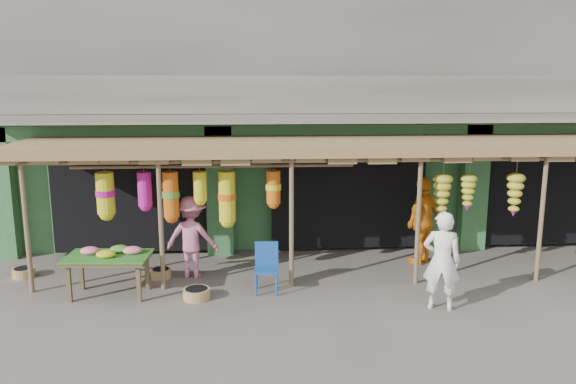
{
  "coord_description": "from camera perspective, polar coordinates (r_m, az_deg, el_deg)",
  "views": [
    {
      "loc": [
        -2.25,
        -10.71,
        3.98
      ],
      "look_at": [
        -1.49,
        1.0,
        1.66
      ],
      "focal_mm": 35.0,
      "sensor_mm": 36.0,
      "label": 1
    }
  ],
  "objects": [
    {
      "name": "ground",
      "position": [
        11.65,
        7.75,
        -8.92
      ],
      "size": [
        80.0,
        80.0,
        0.0
      ],
      "primitive_type": "plane",
      "color": "#514C47",
      "rests_on": "ground"
    },
    {
      "name": "basket_mid",
      "position": [
        10.75,
        -9.27,
        -10.16
      ],
      "size": [
        0.65,
        0.65,
        0.2
      ],
      "primitive_type": "cylinder",
      "rotation": [
        0.0,
        0.0,
        0.34
      ],
      "color": "olive",
      "rests_on": "ground"
    },
    {
      "name": "basket_right",
      "position": [
        11.96,
        -12.78,
        -8.08
      ],
      "size": [
        0.47,
        0.47,
        0.19
      ],
      "primitive_type": "cylinder",
      "rotation": [
        0.0,
        0.0,
        0.16
      ],
      "color": "olive",
      "rests_on": "ground"
    },
    {
      "name": "person_front",
      "position": [
        10.27,
        15.34,
        -6.75
      ],
      "size": [
        0.75,
        0.6,
        1.78
      ],
      "primitive_type": "imported",
      "rotation": [
        0.0,
        0.0,
        2.84
      ],
      "color": "white",
      "rests_on": "ground"
    },
    {
      "name": "blue_chair",
      "position": [
        10.86,
        -2.2,
        -7.36
      ],
      "size": [
        0.47,
        0.48,
        0.95
      ],
      "rotation": [
        0.0,
        0.0,
        -0.05
      ],
      "color": "#164593",
      "rests_on": "ground"
    },
    {
      "name": "building",
      "position": [
        15.75,
        4.55,
        8.92
      ],
      "size": [
        16.4,
        6.8,
        7.0
      ],
      "color": "gray",
      "rests_on": "ground"
    },
    {
      "name": "person_vendor",
      "position": [
        12.73,
        13.56,
        -2.82
      ],
      "size": [
        1.16,
        1.11,
        1.94
      ],
      "primitive_type": "imported",
      "rotation": [
        0.0,
        0.0,
        3.87
      ],
      "color": "orange",
      "rests_on": "ground"
    },
    {
      "name": "awning",
      "position": [
        11.78,
        6.62,
        4.24
      ],
      "size": [
        14.0,
        2.7,
        2.79
      ],
      "color": "brown",
      "rests_on": "ground"
    },
    {
      "name": "basket_left",
      "position": [
        12.95,
        -25.26,
        -7.41
      ],
      "size": [
        0.55,
        0.55,
        0.19
      ],
      "primitive_type": "cylinder",
      "rotation": [
        0.0,
        0.0,
        0.26
      ],
      "color": "brown",
      "rests_on": "ground"
    },
    {
      "name": "flower_table",
      "position": [
        11.1,
        -17.7,
        -6.33
      ],
      "size": [
        1.59,
        0.99,
        0.92
      ],
      "rotation": [
        0.0,
        0.0,
        -0.06
      ],
      "color": "brown",
      "rests_on": "ground"
    },
    {
      "name": "person_shopper",
      "position": [
        11.7,
        -9.74,
        -4.53
      ],
      "size": [
        1.21,
        0.86,
        1.7
      ],
      "primitive_type": "imported",
      "rotation": [
        0.0,
        0.0,
        2.92
      ],
      "color": "#C16689",
      "rests_on": "ground"
    }
  ]
}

